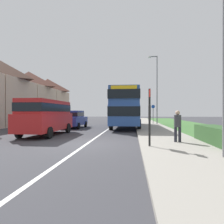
# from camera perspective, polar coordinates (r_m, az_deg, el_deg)

# --- Properties ---
(ground_plane) EXTENTS (120.00, 120.00, 0.00)m
(ground_plane) POSITION_cam_1_polar(r_m,az_deg,el_deg) (9.89, -7.42, -9.28)
(ground_plane) COLOR #38383D
(lane_marking_centre) EXTENTS (0.14, 60.00, 0.01)m
(lane_marking_centre) POSITION_cam_1_polar(r_m,az_deg,el_deg) (17.71, -1.39, -5.18)
(lane_marking_centre) COLOR silver
(lane_marking_centre) RESTS_ON ground_plane
(pavement_near_side) EXTENTS (3.20, 68.00, 0.12)m
(pavement_near_side) POSITION_cam_1_polar(r_m,az_deg,el_deg) (15.69, 13.11, -5.63)
(pavement_near_side) COLOR gray
(pavement_near_side) RESTS_ON ground_plane
(grass_verge_seaward) EXTENTS (6.00, 68.00, 0.08)m
(grass_verge_seaward) POSITION_cam_1_polar(r_m,az_deg,el_deg) (16.77, 27.91, -5.33)
(grass_verge_seaward) COLOR #3D6B33
(grass_verge_seaward) RESTS_ON ground_plane
(roadside_hedge) EXTENTS (1.10, 3.87, 0.90)m
(roadside_hedge) POSITION_cam_1_polar(r_m,az_deg,el_deg) (10.42, 28.93, -6.31)
(roadside_hedge) COLOR #2D5128
(roadside_hedge) RESTS_ON ground_plane
(double_decker_bus) EXTENTS (2.80, 10.93, 3.70)m
(double_decker_bus) POSITION_cam_1_polar(r_m,az_deg,el_deg) (20.35, 4.14, 1.52)
(double_decker_bus) COLOR #284C93
(double_decker_bus) RESTS_ON ground_plane
(parked_van_red) EXTENTS (2.11, 5.48, 2.39)m
(parked_van_red) POSITION_cam_1_polar(r_m,az_deg,el_deg) (14.17, -18.61, -0.76)
(parked_van_red) COLOR #B21E1E
(parked_van_red) RESTS_ON ground_plane
(parked_car_blue) EXTENTS (1.90, 4.47, 1.74)m
(parked_car_blue) POSITION_cam_1_polar(r_m,az_deg,el_deg) (19.96, -11.10, -1.88)
(parked_car_blue) COLOR navy
(parked_car_blue) RESTS_ON ground_plane
(pedestrian_at_stop) EXTENTS (0.34, 0.34, 1.67)m
(pedestrian_at_stop) POSITION_cam_1_polar(r_m,az_deg,el_deg) (10.14, 18.64, -3.50)
(pedestrian_at_stop) COLOR #23232D
(pedestrian_at_stop) RESTS_ON ground_plane
(bus_stop_sign) EXTENTS (0.09, 0.52, 2.60)m
(bus_stop_sign) POSITION_cam_1_polar(r_m,az_deg,el_deg) (8.58, 10.92, -0.36)
(bus_stop_sign) COLOR black
(bus_stop_sign) RESTS_ON ground_plane
(cycle_route_sign) EXTENTS (0.44, 0.08, 2.52)m
(cycle_route_sign) POSITION_cam_1_polar(r_m,az_deg,el_deg) (25.37, 11.94, -0.41)
(cycle_route_sign) COLOR slate
(cycle_route_sign) RESTS_ON ground_plane
(street_lamp_near) EXTENTS (1.14, 0.20, 7.83)m
(street_lamp_near) POSITION_cam_1_polar(r_m,az_deg,el_deg) (7.85, 29.28, 21.50)
(street_lamp_near) COLOR slate
(street_lamp_near) RESTS_ON ground_plane
(street_lamp_mid) EXTENTS (1.14, 0.20, 8.49)m
(street_lamp_mid) POSITION_cam_1_polar(r_m,az_deg,el_deg) (24.73, 12.82, 7.43)
(street_lamp_mid) COLOR slate
(street_lamp_mid) RESTS_ON ground_plane
(house_terrace_far_side) EXTENTS (6.11, 26.03, 7.72)m
(house_terrace_far_side) POSITION_cam_1_polar(r_m,az_deg,el_deg) (29.17, -26.33, 4.43)
(house_terrace_far_side) COLOR #C1A88E
(house_terrace_far_side) RESTS_ON ground_plane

